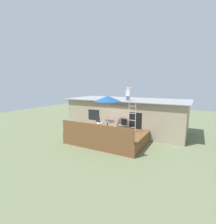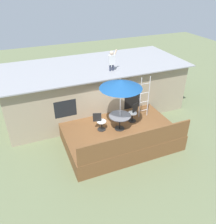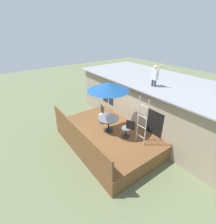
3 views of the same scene
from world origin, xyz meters
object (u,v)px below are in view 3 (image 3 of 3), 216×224
object	(u,v)px
patio_table	(108,121)
patio_chair_right	(128,129)
step_ladder	(142,122)
patio_umbrella	(108,86)
person_figure	(155,74)
patio_chair_left	(103,114)

from	to	relation	value
patio_table	patio_chair_right	size ratio (longest dim) A/B	1.13
step_ladder	patio_chair_right	bearing A→B (deg)	-165.71
patio_umbrella	step_ladder	bearing A→B (deg)	20.07
patio_table	step_ladder	bearing A→B (deg)	20.07
step_ladder	patio_chair_right	size ratio (longest dim) A/B	2.39
patio_umbrella	patio_chair_right	size ratio (longest dim) A/B	2.76
person_figure	patio_table	bearing A→B (deg)	-103.90
patio_table	person_figure	xyz separation A→B (m)	(0.59, 2.38, 2.07)
patio_chair_left	patio_chair_right	distance (m)	1.85
person_figure	patio_chair_left	xyz separation A→B (m)	(-1.48, -2.08, -2.20)
patio_table	step_ladder	xyz separation A→B (m)	(1.62, 0.59, 0.51)
patio_umbrella	patio_chair_left	distance (m)	2.11
patio_table	patio_chair_left	size ratio (longest dim) A/B	1.13
person_figure	patio_chair_left	world-z (taller)	person_figure
patio_umbrella	patio_table	bearing A→B (deg)	51.34
patio_table	patio_chair_right	bearing A→B (deg)	23.90
patio_umbrella	step_ladder	world-z (taller)	patio_umbrella
patio_table	person_figure	bearing A→B (deg)	76.10
patio_table	patio_umbrella	size ratio (longest dim) A/B	0.41
person_figure	patio_chair_left	distance (m)	3.37
step_ladder	person_figure	bearing A→B (deg)	120.06
patio_umbrella	patio_chair_right	bearing A→B (deg)	23.90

